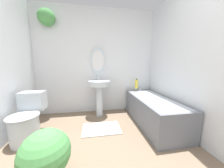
% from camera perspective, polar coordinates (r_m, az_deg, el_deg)
% --- Properties ---
extents(wall_back, '(2.84, 0.33, 2.40)m').
position_cam_1_polar(wall_back, '(2.72, -9.34, 12.42)').
color(wall_back, silver).
rests_on(wall_back, ground_plane).
extents(wall_right, '(0.06, 2.37, 2.40)m').
position_cam_1_polar(wall_right, '(2.16, 34.45, 9.89)').
color(wall_right, silver).
rests_on(wall_right, ground_plane).
extents(toilet, '(0.41, 0.61, 0.69)m').
position_cam_1_polar(toilet, '(2.20, -37.05, -14.37)').
color(toilet, silver).
rests_on(toilet, ground_plane).
extents(pedestal_sink, '(0.48, 0.48, 0.89)m').
position_cam_1_polar(pedestal_sink, '(2.48, -6.51, -3.20)').
color(pedestal_sink, silver).
rests_on(pedestal_sink, ground_plane).
extents(bathtub, '(0.63, 1.46, 0.58)m').
position_cam_1_polar(bathtub, '(2.38, 19.92, -12.25)').
color(bathtub, slate).
rests_on(bathtub, ground_plane).
extents(shampoo_bottle, '(0.08, 0.08, 0.23)m').
position_cam_1_polar(shampoo_bottle, '(2.73, 12.28, 0.09)').
color(shampoo_bottle, gold).
rests_on(shampoo_bottle, bathtub).
extents(potted_plant, '(0.44, 0.44, 0.55)m').
position_cam_1_polar(potted_plant, '(1.34, -30.51, -28.60)').
color(potted_plant, silver).
rests_on(potted_plant, ground_plane).
extents(bath_mat, '(0.66, 0.43, 0.02)m').
position_cam_1_polar(bath_mat, '(2.16, -5.35, -21.64)').
color(bath_mat, silver).
rests_on(bath_mat, ground_plane).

